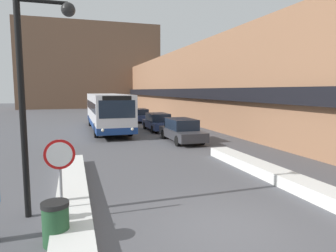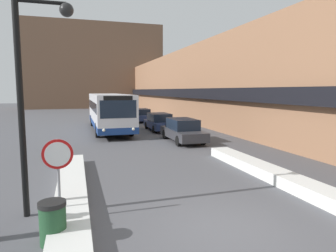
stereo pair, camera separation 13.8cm
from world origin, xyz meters
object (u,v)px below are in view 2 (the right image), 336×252
Objects in this scene: parked_car_back at (141,115)px; stop_sign at (58,162)px; parked_car_middle at (160,122)px; trash_bin at (53,223)px; parked_car_front at (183,130)px; city_bus at (109,111)px; street_lamp at (33,81)px.

stop_sign is (-7.06, -23.64, 0.83)m from parked_car_back.
parked_car_middle is 4.55× the size of trash_bin.
stop_sign is (-7.06, -15.98, 0.80)m from parked_car_middle.
trash_bin is at bearing -112.51° from parked_car_middle.
stop_sign is at bearing -124.39° from parked_car_front.
parked_car_back is 4.71× the size of trash_bin.
parked_car_front is at bearing -60.40° from city_bus.
parked_car_middle is 0.97× the size of parked_car_back.
parked_car_front is 12.52m from stop_sign.
parked_car_front reaches higher than trash_bin.
parked_car_front is 1.03× the size of parked_car_back.
trash_bin is (-3.15, -18.56, -1.17)m from city_bus.
city_bus reaches higher than parked_car_back.
parked_car_middle is at bearing 67.49° from trash_bin.
city_bus is 2.57× the size of parked_car_front.
parked_car_front is at bearing 55.61° from stop_sign.
parked_car_middle is 17.49m from stop_sign.
parked_car_middle is at bearing 63.79° from street_lamp.
street_lamp reaches higher than parked_car_back.
stop_sign is at bearing -106.62° from parked_car_back.
city_bus is at bearing 119.60° from parked_car_front.
stop_sign is (-7.06, -10.31, 0.78)m from parked_car_front.
trash_bin is (0.48, -1.76, -3.09)m from street_lamp.
stop_sign reaches higher than parked_car_middle.
trash_bin is at bearing -106.01° from parked_car_back.
parked_car_middle is 7.66m from parked_car_back.
trash_bin is (-7.14, -17.22, -0.24)m from parked_car_middle.
stop_sign is 0.37× the size of street_lamp.
street_lamp is at bearing -108.23° from parked_car_back.
trash_bin is at bearing -93.71° from stop_sign.
street_lamp reaches higher than stop_sign.
parked_car_front is at bearing 58.28° from trash_bin.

